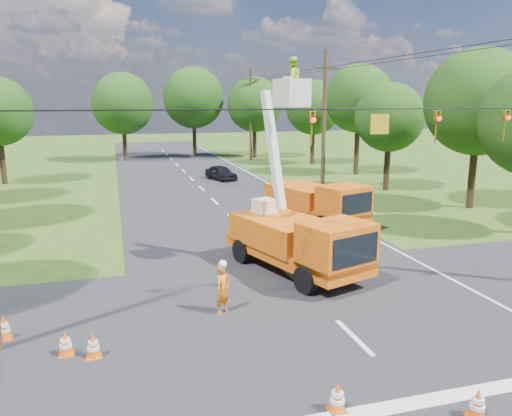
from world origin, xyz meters
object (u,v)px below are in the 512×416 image
object	(u,v)px
pole_right_far	(251,114)
tree_right_e	(313,108)
traffic_cone_2	(333,251)
tree_right_c	(390,118)
second_truck	(317,202)
distant_car	(221,173)
traffic_cone_0	(337,397)
traffic_cone_6	(4,328)
tree_right_b	(479,102)
traffic_cone_8	(365,268)
traffic_cone_1	(478,404)
traffic_cone_4	(93,346)
tree_far_c	(255,105)
bucket_truck	(298,230)
traffic_cone_7	(303,199)
tree_right_d	(359,99)
tree_far_a	(123,104)
ground_worker	(223,289)
tree_far_b	(193,98)
traffic_cone_3	(285,228)
pole_right_mid	(324,121)
traffic_cone_5	(66,343)

from	to	relation	value
pole_right_far	tree_right_e	distance (m)	7.32
traffic_cone_2	tree_right_c	distance (m)	18.52
second_truck	distant_car	size ratio (longest dim) A/B	1.88
traffic_cone_0	traffic_cone_6	world-z (taller)	same
second_truck	tree_right_b	distance (m)	12.18
traffic_cone_8	traffic_cone_6	bearing A→B (deg)	-171.43
pole_right_far	second_truck	bearing A→B (deg)	-98.53
traffic_cone_1	pole_right_far	bearing A→B (deg)	80.52
traffic_cone_4	tree_far_c	world-z (taller)	tree_far_c
bucket_truck	distant_car	world-z (taller)	bucket_truck
traffic_cone_7	tree_right_d	bearing A→B (deg)	50.17
tree_right_b	tree_far_a	world-z (taller)	tree_right_b
traffic_cone_0	ground_worker	bearing A→B (deg)	102.66
tree_right_e	tree_far_b	world-z (taller)	tree_far_b
traffic_cone_3	traffic_cone_4	xyz separation A→B (m)	(-8.74, -10.04, 0.00)
traffic_cone_1	tree_far_b	world-z (taller)	tree_far_b
traffic_cone_3	pole_right_mid	xyz separation A→B (m)	(6.75, 11.10, 4.75)
traffic_cone_7	tree_right_d	world-z (taller)	tree_right_d
traffic_cone_2	traffic_cone_8	distance (m)	2.35
traffic_cone_3	tree_right_b	distance (m)	14.90
traffic_cone_4	tree_far_b	world-z (taller)	tree_far_b
traffic_cone_8	tree_right_c	distance (m)	20.25
bucket_truck	ground_worker	distance (m)	4.70
distant_car	tree_far_c	distance (m)	17.57
traffic_cone_1	traffic_cone_8	world-z (taller)	same
traffic_cone_7	traffic_cone_1	bearing A→B (deg)	-101.55
traffic_cone_6	tree_right_d	bearing A→B (deg)	47.46
pole_right_far	tree_far_a	world-z (taller)	pole_right_far
distant_car	tree_right_c	world-z (taller)	tree_right_c
distant_car	traffic_cone_7	world-z (taller)	distant_car
ground_worker	traffic_cone_8	size ratio (longest dim) A/B	2.25
bucket_truck	traffic_cone_7	xyz separation A→B (m)	(4.81, 11.89, -1.33)
traffic_cone_8	tree_right_d	xyz separation A→B (m)	(12.14, 24.57, 6.32)
bucket_truck	traffic_cone_8	world-z (taller)	bucket_truck
traffic_cone_8	tree_far_a	world-z (taller)	tree_far_a
traffic_cone_4	pole_right_far	world-z (taller)	pole_right_far
traffic_cone_7	traffic_cone_0	bearing A→B (deg)	-109.16
pole_right_far	traffic_cone_7	bearing A→B (deg)	-97.65
traffic_cone_0	tree_right_d	distance (m)	36.62
traffic_cone_4	bucket_truck	bearing A→B (deg)	32.74
tree_right_d	tree_right_c	bearing A→B (deg)	-101.31
traffic_cone_0	traffic_cone_5	size ratio (longest dim) A/B	1.00
second_truck	pole_right_mid	xyz separation A→B (m)	(4.42, 9.48, 3.86)
traffic_cone_2	traffic_cone_7	distance (m)	11.09
tree_far_b	tree_right_c	bearing A→B (deg)	-68.58
traffic_cone_8	tree_right_b	bearing A→B (deg)	37.79
traffic_cone_1	traffic_cone_3	world-z (taller)	same
bucket_truck	tree_right_b	distance (m)	17.50
traffic_cone_5	distant_car	bearing A→B (deg)	70.15
traffic_cone_0	traffic_cone_7	bearing A→B (deg)	70.84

